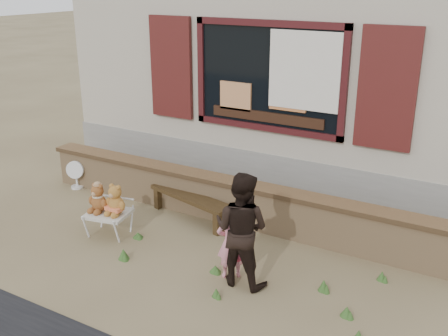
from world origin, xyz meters
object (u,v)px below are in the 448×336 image
Objects in this scene: teddy_bear_left at (98,197)px; child at (231,242)px; teddy_bear_right at (116,199)px; adult at (241,229)px; bench at (191,202)px; folding_chair at (108,214)px.

teddy_bear_left is 2.20m from child.
teddy_bear_right is 0.32× the size of adult.
bench is 3.43× the size of teddy_bear_right.
teddy_bear_right reaches higher than bench.
teddy_bear_left is at bearing -115.44° from bench.
adult is at bearing 124.72° from child.
folding_chair is at bearing -5.00° from adult.
child is 0.29m from adult.
bench is at bearing -79.74° from child.
folding_chair is at bearing -42.45° from child.
child is (2.06, -0.11, 0.16)m from folding_chair.
adult is at bearing -16.54° from teddy_bear_right.
folding_chair is 1.47× the size of teddy_bear_right.
child reaches higher than folding_chair.
teddy_bear_left is 2.37m from adult.
folding_chair is 0.70× the size of child.
teddy_bear_left is 0.45× the size of child.
child is at bearing -14.53° from folding_chair.
bench is 1.19m from teddy_bear_right.
teddy_bear_right is at bearing 0.00° from folding_chair.
adult is (2.08, -0.18, 0.13)m from teddy_bear_right.
bench is at bearing -39.14° from adult.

